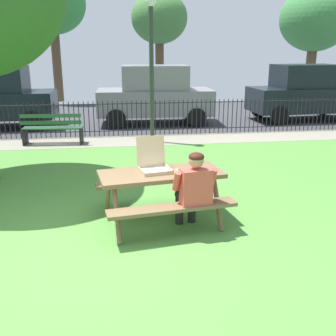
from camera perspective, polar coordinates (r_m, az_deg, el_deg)
ground at (r=6.73m, az=-9.16°, el=-5.43°), size 28.00×11.09×0.02m
cobblestone_walkway at (r=11.36m, az=-8.84°, el=3.79°), size 28.00×1.40×0.01m
street_asphalt at (r=15.56m, az=-8.71°, el=7.27°), size 28.00×7.14×0.01m
picnic_table_foreground at (r=5.88m, az=-1.01°, el=-2.19°), size 1.99×1.72×0.79m
pizza_box_open at (r=5.90m, az=-2.13°, el=0.80°), size 0.51×0.54×0.49m
pizza_slice_on_table at (r=5.85m, az=2.03°, el=-0.45°), size 0.24×0.18×0.02m
adult_at_table at (r=5.50m, az=3.69°, el=-2.91°), size 0.63×0.63×1.19m
iron_fence_streetside at (r=11.95m, az=-8.93°, el=7.04°), size 18.83×0.03×1.04m
park_bench_center at (r=11.26m, az=-16.26°, el=5.39°), size 1.63×0.57×0.85m
lamp_post_walkway at (r=10.93m, az=-2.40°, el=15.92°), size 0.28×0.28×3.82m
parked_car_center at (r=13.82m, az=-1.90°, el=10.54°), size 3.96×1.95×1.98m
parked_car_right at (r=15.39m, az=19.09°, el=10.28°), size 3.98×1.98×1.98m
far_tree_midleft at (r=20.77m, az=-16.30°, el=21.61°), size 3.10×3.10×5.95m
far_tree_center at (r=20.70m, az=-1.25°, el=20.61°), size 2.75×2.75×5.21m
far_tree_midright at (r=23.12m, az=20.42°, el=19.36°), size 3.64×3.64×5.63m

